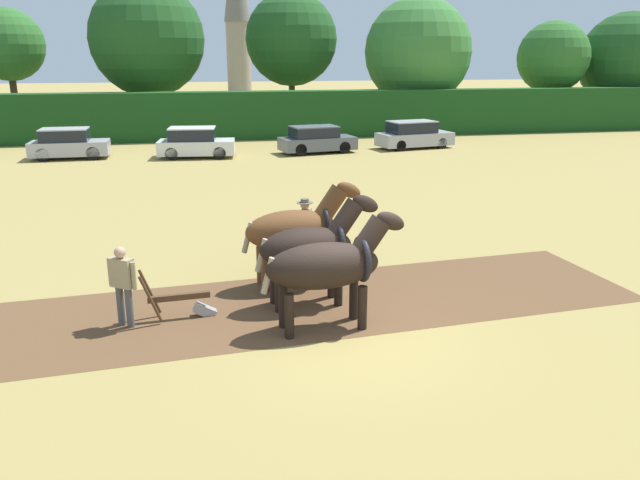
{
  "coord_description": "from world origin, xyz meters",
  "views": [
    {
      "loc": [
        -2.78,
        -10.61,
        5.06
      ],
      "look_at": [
        -0.15,
        2.5,
        1.1
      ],
      "focal_mm": 35.0,
      "sensor_mm": 36.0,
      "label": 1
    }
  ],
  "objects": [
    {
      "name": "ground_plane",
      "position": [
        0.0,
        0.0,
        0.0
      ],
      "size": [
        240.0,
        240.0,
        0.0
      ],
      "primitive_type": "plane",
      "color": "#998447"
    },
    {
      "name": "plowed_furrow_strip",
      "position": [
        -3.72,
        1.25,
        0.0
      ],
      "size": [
        20.78,
        5.38,
        0.01
      ],
      "primitive_type": "cube",
      "rotation": [
        0.0,
        0.0,
        0.08
      ],
      "color": "brown",
      "rests_on": "ground"
    },
    {
      "name": "hedgerow",
      "position": [
        0.0,
        29.24,
        1.47
      ],
      "size": [
        72.44,
        1.67,
        2.93
      ],
      "primitive_type": "cube",
      "color": "#194719",
      "rests_on": "ground"
    },
    {
      "name": "tree_left",
      "position": [
        -14.32,
        34.81,
        5.72
      ],
      "size": [
        4.63,
        4.63,
        8.07
      ],
      "color": "#4C3823",
      "rests_on": "ground"
    },
    {
      "name": "tree_center_left",
      "position": [
        -5.48,
        33.67,
        6.11
      ],
      "size": [
        7.46,
        7.46,
        9.85
      ],
      "color": "#423323",
      "rests_on": "ground"
    },
    {
      "name": "tree_center",
      "position": [
        4.2,
        34.37,
        6.14
      ],
      "size": [
        6.36,
        6.36,
        9.33
      ],
      "color": "#4C3823",
      "rests_on": "ground"
    },
    {
      "name": "tree_center_right",
      "position": [
        12.83,
        32.5,
        5.3
      ],
      "size": [
        7.41,
        7.41,
        9.01
      ],
      "color": "#423323",
      "rests_on": "ground"
    },
    {
      "name": "tree_right",
      "position": [
        23.14,
        32.32,
        4.94
      ],
      "size": [
        5.14,
        5.14,
        7.52
      ],
      "color": "#4C3823",
      "rests_on": "ground"
    },
    {
      "name": "tree_far_right",
      "position": [
        29.46,
        32.66,
        4.73
      ],
      "size": [
        7.04,
        7.04,
        8.25
      ],
      "color": "#4C3823",
      "rests_on": "ground"
    },
    {
      "name": "church_spire",
      "position": [
        2.65,
        63.32,
        10.08
      ],
      "size": [
        2.97,
        2.97,
        19.27
      ],
      "color": "gray",
      "rests_on": "ground"
    },
    {
      "name": "draft_horse_lead_left",
      "position": [
        -0.44,
        0.27,
        1.28
      ],
      "size": [
        2.89,
        1.11,
        2.31
      ],
      "rotation": [
        0.0,
        0.0,
        0.08
      ],
      "color": "black",
      "rests_on": "ground"
    },
    {
      "name": "draft_horse_lead_right",
      "position": [
        -0.53,
        1.51,
        1.28
      ],
      "size": [
        2.71,
        1.05,
        2.37
      ],
      "rotation": [
        0.0,
        0.0,
        0.08
      ],
      "color": "black",
      "rests_on": "ground"
    },
    {
      "name": "draft_horse_trail_left",
      "position": [
        -0.64,
        2.75,
        1.31
      ],
      "size": [
        2.84,
        1.12,
        2.41
      ],
      "rotation": [
        0.0,
        0.0,
        0.08
      ],
      "color": "brown",
      "rests_on": "ground"
    },
    {
      "name": "plow",
      "position": [
        -3.15,
        1.3,
        0.31
      ],
      "size": [
        1.5,
        0.49,
        1.13
      ],
      "rotation": [
        0.0,
        0.0,
        0.08
      ],
      "color": "#4C331E",
      "rests_on": "ground"
    },
    {
      "name": "farmer_at_plow",
      "position": [
        -4.29,
        1.1,
        0.93
      ],
      "size": [
        0.55,
        0.44,
        1.61
      ],
      "rotation": [
        0.0,
        0.0,
        0.96
      ],
      "color": "#4C4C4C",
      "rests_on": "ground"
    },
    {
      "name": "farmer_beside_team",
      "position": [
        -0.19,
        4.22,
        0.97
      ],
      "size": [
        0.42,
        0.58,
        1.67
      ],
      "rotation": [
        0.0,
        0.0,
        -0.53
      ],
      "color": "#38332D",
      "rests_on": "ground"
    },
    {
      "name": "parked_car_left",
      "position": [
        -9.1,
        23.08,
        0.74
      ],
      "size": [
        3.85,
        1.81,
        1.54
      ],
      "rotation": [
        0.0,
        0.0,
        0.02
      ],
      "color": "#A8A8B2",
      "rests_on": "ground"
    },
    {
      "name": "parked_car_center_left",
      "position": [
        -2.76,
        22.22,
        0.74
      ],
      "size": [
        4.02,
        2.17,
        1.54
      ],
      "rotation": [
        0.0,
        0.0,
        -0.1
      ],
      "color": "silver",
      "rests_on": "ground"
    },
    {
      "name": "parked_car_center",
      "position": [
        3.67,
        22.5,
        0.7
      ],
      "size": [
        4.28,
        2.4,
        1.45
      ],
      "rotation": [
        0.0,
        0.0,
        0.18
      ],
      "color": "#565B66",
      "rests_on": "ground"
    },
    {
      "name": "parked_car_center_right",
      "position": [
        9.41,
        23.17,
        0.73
      ],
      "size": [
        4.51,
        2.48,
        1.54
      ],
      "rotation": [
        0.0,
        0.0,
        0.19
      ],
      "color": "#A8A8B2",
      "rests_on": "ground"
    }
  ]
}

